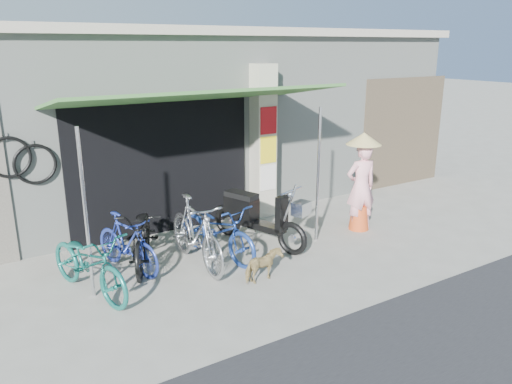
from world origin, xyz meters
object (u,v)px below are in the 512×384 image
bike_silver (196,232)px  bike_navy (218,230)px  bike_black (143,235)px  street_dog (263,266)px  bike_teal (89,263)px  moped (256,216)px  bike_blue (127,243)px  nun (361,183)px

bike_silver → bike_navy: (0.43, 0.11, -0.08)m
bike_black → bike_silver: (0.68, -0.49, 0.07)m
street_dog → bike_teal: bearing=59.9°
bike_teal → moped: 2.93m
bike_black → moped: bearing=17.6°
bike_black → bike_navy: bike_black is taller
street_dog → moped: moped is taller
bike_teal → street_dog: (2.25, -0.92, -0.23)m
bike_blue → moped: (2.22, -0.14, 0.06)m
bike_blue → nun: 4.31m
bike_black → bike_silver: bearing=-11.0°
nun → bike_blue: bearing=3.5°
bike_silver → street_dog: 1.21m
bike_silver → bike_black: bearing=145.1°
bike_blue → bike_navy: 1.43m
bike_blue → street_dog: bearing=-59.5°
bike_blue → street_dog: (1.56, -1.41, -0.20)m
street_dog → bike_silver: bearing=22.4°
bike_blue → moped: moped is taller
bike_silver → nun: nun is taller
bike_silver → moped: (1.25, 0.25, -0.04)m
bike_navy → nun: size_ratio=0.97×
bike_blue → moped: size_ratio=0.78×
moped → nun: 2.11m
bike_blue → nun: nun is taller
bike_navy → bike_teal: bearing=172.5°
bike_blue → bike_navy: (1.40, -0.28, 0.02)m
bike_navy → street_dog: size_ratio=3.07×
nun → moped: bearing=-0.2°
bike_black → bike_navy: bearing=6.0°
bike_teal → bike_navy: bearing=-11.0°
bike_silver → street_dog: bike_silver is taller
bike_black → bike_navy: size_ratio=1.04×
bike_black → nun: (3.97, -0.62, 0.42)m
bike_teal → moped: moped is taller
bike_black → street_dog: 1.98m
bike_silver → bike_navy: 0.45m
moped → bike_navy: bearing=169.6°
bike_navy → street_dog: (0.16, -1.13, -0.22)m
nun → bike_teal: bearing=10.1°
bike_black → moped: (1.93, -0.24, 0.02)m
bike_teal → bike_navy: (2.09, 0.20, -0.01)m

